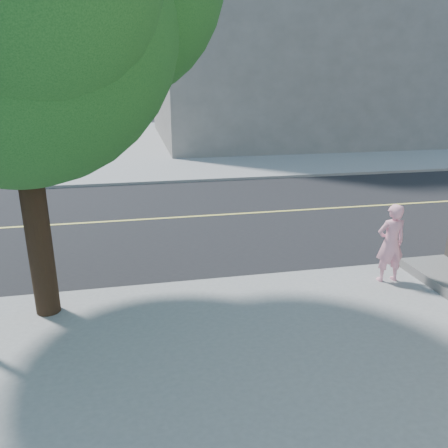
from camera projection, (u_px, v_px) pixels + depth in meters
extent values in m
cube|color=black|center=(20.00, 227.00, 11.91)|extent=(140.00, 9.00, 0.01)
cube|color=gray|center=(285.00, 137.00, 30.30)|extent=(29.00, 25.00, 0.12)
cube|color=slate|center=(295.00, 27.00, 28.66)|extent=(18.00, 16.00, 14.00)
imported|color=#F99FB6|center=(391.00, 243.00, 8.23)|extent=(0.57, 0.38, 1.53)
cylinder|color=black|center=(33.00, 199.00, 6.73)|extent=(0.39, 0.39, 3.87)
sphere|color=#215A20|center=(7.00, 15.00, 5.93)|extent=(4.73, 4.73, 4.73)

